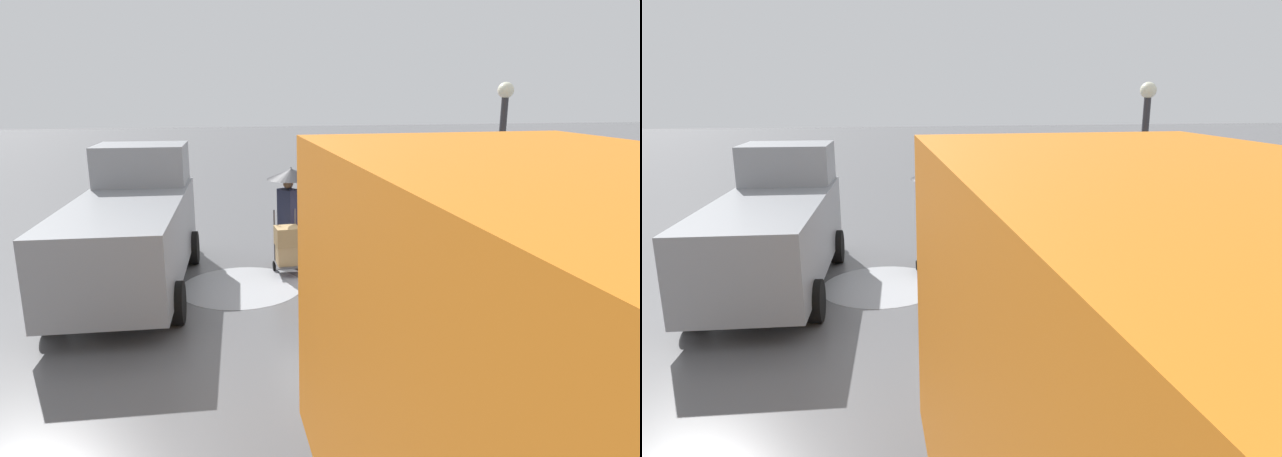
% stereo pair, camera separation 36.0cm
% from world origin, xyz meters
% --- Properties ---
extents(ground_plane, '(90.00, 90.00, 0.00)m').
position_xyz_m(ground_plane, '(0.00, 0.00, 0.00)').
color(ground_plane, '#5B5B5E').
extents(slush_patch_near_cluster, '(2.38, 2.38, 0.01)m').
position_xyz_m(slush_patch_near_cluster, '(2.00, 0.92, 0.00)').
color(slush_patch_near_cluster, '#999BA0').
rests_on(slush_patch_near_cluster, ground).
extents(cargo_van_parked_right, '(2.35, 5.41, 2.60)m').
position_xyz_m(cargo_van_parked_right, '(4.01, 0.55, 1.18)').
color(cargo_van_parked_right, gray).
rests_on(cargo_van_parked_right, ground).
extents(shopping_cart_vendor, '(0.62, 0.86, 1.02)m').
position_xyz_m(shopping_cart_vendor, '(-0.11, 0.24, 0.57)').
color(shopping_cart_vendor, red).
rests_on(shopping_cart_vendor, ground).
extents(hand_dolly_boxes, '(0.54, 0.71, 1.32)m').
position_xyz_m(hand_dolly_boxes, '(1.02, 0.32, 0.61)').
color(hand_dolly_boxes, '#515156').
rests_on(hand_dolly_boxes, ground).
extents(pedestrian_pink_side, '(1.04, 1.04, 2.15)m').
position_xyz_m(pedestrian_pink_side, '(0.86, -0.35, 1.58)').
color(pedestrian_pink_side, black).
rests_on(pedestrian_pink_side, ground).
extents(pedestrian_black_side, '(1.04, 1.04, 2.15)m').
position_xyz_m(pedestrian_black_side, '(-0.39, -1.35, 1.57)').
color(pedestrian_black_side, black).
rests_on(pedestrian_black_side, ground).
extents(pedestrian_white_side, '(1.04, 1.04, 2.15)m').
position_xyz_m(pedestrian_white_side, '(-1.37, 0.77, 1.58)').
color(pedestrian_white_side, black).
rests_on(pedestrian_white_side, ground).
extents(street_lamp, '(0.28, 0.28, 3.86)m').
position_xyz_m(street_lamp, '(-2.64, 2.03, 2.37)').
color(street_lamp, '#2D2D33').
rests_on(street_lamp, ground).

